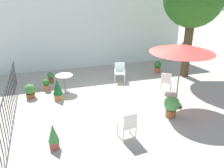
# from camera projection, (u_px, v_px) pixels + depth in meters

# --- Properties ---
(ground_plane) EXTENTS (60.00, 60.00, 0.00)m
(ground_plane) POSITION_uv_depth(u_px,v_px,m) (110.00, 99.00, 9.06)
(ground_plane) COLOR #AE9D8C
(villa_facade) EXTENTS (10.75, 0.30, 3.88)m
(villa_facade) POSITION_uv_depth(u_px,v_px,m) (87.00, 31.00, 12.09)
(villa_facade) COLOR silver
(villa_facade) RESTS_ON ground
(terrace_railing) EXTENTS (0.03, 5.75, 1.01)m
(terrace_railing) POSITION_uv_depth(u_px,v_px,m) (8.00, 95.00, 7.84)
(terrace_railing) COLOR black
(terrace_railing) RESTS_ON ground
(patio_umbrella_0) EXTENTS (2.16, 2.16, 2.36)m
(patio_umbrella_0) POSITION_uv_depth(u_px,v_px,m) (182.00, 49.00, 7.72)
(patio_umbrella_0) COLOR #2D2D2D
(patio_umbrella_0) RESTS_ON ground
(cafe_table_0) EXTENTS (0.69, 0.69, 0.74)m
(cafe_table_0) POSITION_uv_depth(u_px,v_px,m) (64.00, 80.00, 9.49)
(cafe_table_0) COLOR silver
(cafe_table_0) RESTS_ON ground
(patio_chair_0) EXTENTS (0.47, 0.47, 0.87)m
(patio_chair_0) POSITION_uv_depth(u_px,v_px,m) (128.00, 124.00, 6.50)
(patio_chair_0) COLOR white
(patio_chair_0) RESTS_ON ground
(patio_chair_1) EXTENTS (0.60, 0.60, 0.87)m
(patio_chair_1) POSITION_uv_depth(u_px,v_px,m) (166.00, 81.00, 9.46)
(patio_chair_1) COLOR white
(patio_chair_1) RESTS_ON ground
(patio_chair_2) EXTENTS (0.60, 0.61, 0.84)m
(patio_chair_2) POSITION_uv_depth(u_px,v_px,m) (120.00, 71.00, 10.63)
(patio_chair_2) COLOR white
(patio_chair_2) RESTS_ON ground
(potted_plant_0) EXTENTS (0.42, 0.42, 0.56)m
(potted_plant_0) POSITION_uv_depth(u_px,v_px,m) (30.00, 91.00, 9.08)
(potted_plant_0) COLOR #9A552D
(potted_plant_0) RESTS_ON ground
(potted_plant_1) EXTENTS (0.28, 0.28, 0.50)m
(potted_plant_1) POSITION_uv_depth(u_px,v_px,m) (46.00, 84.00, 9.73)
(potted_plant_1) COLOR #C56D3F
(potted_plant_1) RESTS_ON ground
(potted_plant_2) EXTENTS (0.30, 0.30, 0.75)m
(potted_plant_2) POSITION_uv_depth(u_px,v_px,m) (53.00, 136.00, 6.16)
(potted_plant_2) COLOR #A5483A
(potted_plant_2) RESTS_ON ground
(potted_plant_3) EXTENTS (0.29, 0.29, 0.50)m
(potted_plant_3) POSITION_uv_depth(u_px,v_px,m) (51.00, 77.00, 10.52)
(potted_plant_3) COLOR #9C4D31
(potted_plant_3) RESTS_ON ground
(potted_plant_4) EXTENTS (0.52, 0.52, 0.74)m
(potted_plant_4) POSITION_uv_depth(u_px,v_px,m) (171.00, 106.00, 7.68)
(potted_plant_4) COLOR #9F5730
(potted_plant_4) RESTS_ON ground
(potted_plant_5) EXTENTS (0.37, 0.37, 0.87)m
(potted_plant_5) POSITION_uv_depth(u_px,v_px,m) (58.00, 89.00, 8.86)
(potted_plant_5) COLOR #BD743F
(potted_plant_5) RESTS_ON ground
(potted_plant_6) EXTENTS (0.35, 0.34, 0.58)m
(potted_plant_6) POSITION_uv_depth(u_px,v_px,m) (157.00, 66.00, 11.80)
(potted_plant_6) COLOR #BC5A3C
(potted_plant_6) RESTS_ON ground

